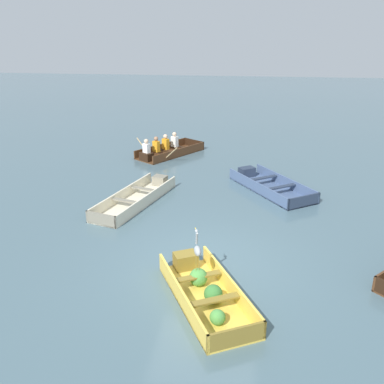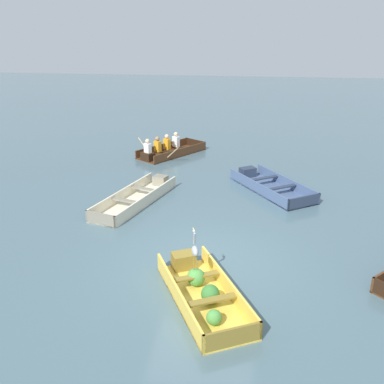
% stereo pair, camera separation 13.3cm
% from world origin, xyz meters
% --- Properties ---
extents(ground_plane, '(80.00, 80.00, 0.00)m').
position_xyz_m(ground_plane, '(0.00, 0.00, 0.00)').
color(ground_plane, '#47606B').
extents(dinghy_yellow_foreground, '(2.28, 3.04, 0.42)m').
position_xyz_m(dinghy_yellow_foreground, '(0.11, -1.30, 0.16)').
color(dinghy_yellow_foreground, '#E5BC47').
rests_on(dinghy_yellow_foreground, ground).
extents(skiff_slate_blue_near_moored, '(2.84, 3.38, 0.37)m').
position_xyz_m(skiff_slate_blue_near_moored, '(1.58, 5.10, 0.12)').
color(skiff_slate_blue_near_moored, '#475B7F').
rests_on(skiff_slate_blue_near_moored, ground).
extents(skiff_cream_mid_moored, '(1.95, 3.73, 0.36)m').
position_xyz_m(skiff_cream_mid_moored, '(-2.47, 3.46, 0.12)').
color(skiff_cream_mid_moored, beige).
rests_on(skiff_cream_mid_moored, ground).
extents(rowboat_dark_varnish_with_crew, '(2.79, 3.15, 0.92)m').
position_xyz_m(rowboat_dark_varnish_with_crew, '(-2.54, 8.52, 0.23)').
color(rowboat_dark_varnish_with_crew, '#4C2D19').
rests_on(rowboat_dark_varnish_with_crew, ground).
extents(heron_on_dinghy, '(0.22, 0.45, 0.84)m').
position_xyz_m(heron_on_dinghy, '(-0.07, -0.96, 0.88)').
color(heron_on_dinghy, olive).
rests_on(heron_on_dinghy, dinghy_yellow_foreground).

